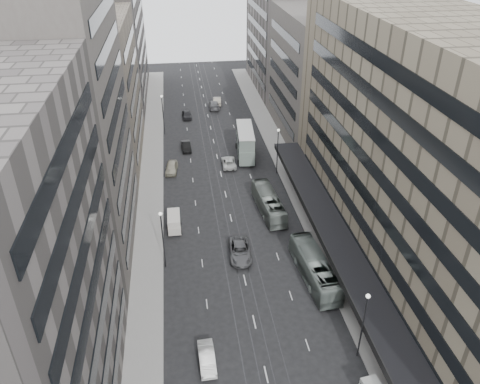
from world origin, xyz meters
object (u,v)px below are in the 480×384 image
bus_far (269,203)px  double_decker (245,142)px  panel_van (174,222)px  sedan_2 (240,251)px  bus_near (314,268)px  sedan_1 (207,358)px

bus_far → double_decker: double_decker is taller
panel_van → sedan_2: panel_van is taller
bus_far → panel_van: size_ratio=2.83×
bus_near → bus_far: bearing=-84.7°
sedan_2 → bus_far: bearing=63.6°
bus_near → double_decker: bearing=-88.9°
bus_near → panel_van: (-16.88, 13.05, -0.29)m
bus_near → sedan_2: 10.22m
bus_far → bus_near: bearing=95.0°
bus_far → double_decker: size_ratio=1.09×
panel_van → bus_near: bearing=-37.9°
bus_near → panel_van: bearing=-41.9°
bus_near → sedan_1: 17.90m
double_decker → panel_van: double_decker is taller
sedan_1 → sedan_2: (5.70, 16.64, 0.10)m
bus_near → double_decker: 35.27m
bus_far → sedan_2: bus_far is taller
bus_far → panel_van: bus_far is taller
panel_van → double_decker: bearing=58.2°
sedan_1 → bus_far: bearing=64.8°
panel_van → sedan_2: size_ratio=0.66×
bus_near → sedan_2: (-8.43, 5.70, -0.83)m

